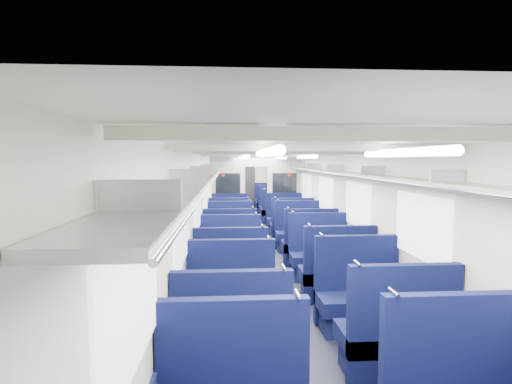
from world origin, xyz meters
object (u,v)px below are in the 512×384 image
Objects in this scene: seat_14 at (230,236)px; seat_25 at (270,205)px; end_door at (247,186)px; seat_17 at (292,228)px; seat_20 at (229,212)px; seat_11 at (319,257)px; seat_10 at (230,261)px; seat_26 at (229,202)px; seat_27 at (267,202)px; seat_23 at (273,208)px; seat_24 at (229,205)px; seat_7 at (359,300)px; seat_13 at (309,247)px; seat_22 at (229,209)px; seat_12 at (230,247)px; seat_15 at (298,235)px; bulkhead at (256,191)px; seat_9 at (337,276)px; seat_16 at (230,228)px; seat_6 at (231,308)px; seat_8 at (231,279)px; seat_4 at (232,351)px; seat_19 at (285,221)px; seat_21 at (277,212)px; seat_5 at (397,340)px; seat_18 at (230,221)px.

seat_25 is at bearing 75.83° from seat_14.
seat_17 is at bearing -84.14° from end_door.
seat_11 is at bearing -75.83° from seat_20.
seat_20 is (0.00, 6.71, 0.00)m from seat_10.
seat_26 is 1.66m from seat_27.
seat_24 is (-1.66, 1.12, 0.00)m from seat_23.
seat_7 is at bearing -90.00° from seat_11.
seat_22 is (-1.66, 6.77, 0.00)m from seat_13.
seat_12 and seat_15 have the same top height.
seat_20 is (-0.83, 1.52, -0.85)m from bulkhead.
seat_9 and seat_17 have the same top height.
seat_17 is (0.83, -8.09, -0.62)m from end_door.
seat_16 is at bearing 174.32° from seat_17.
seat_8 is (0.00, 1.20, 0.00)m from seat_6.
seat_8 is at bearing 90.00° from seat_4.
seat_11 is 8.92m from seat_24.
seat_10 and seat_15 have the same top height.
seat_19 is at bearing -83.00° from end_door.
seat_10 is at bearing -90.00° from seat_12.
seat_6 is at bearing 90.00° from seat_4.
seat_24 is at bearing 126.95° from seat_21.
seat_22 is (-1.66, 1.15, 0.00)m from seat_21.
seat_5 is at bearing -90.00° from seat_11.
seat_14 and seat_23 have the same top height.
seat_4 and seat_13 have the same top height.
seat_6 is 1.00× the size of seat_21.
seat_18 is (0.00, 6.98, 0.00)m from seat_6.
seat_11 is 3.80m from seat_16.
seat_12 and seat_20 have the same top height.
seat_5 and seat_27 have the same top height.
seat_25 is (0.00, 1.20, 0.00)m from seat_23.
seat_19 is at bearing 90.00° from seat_11.
seat_10 is at bearing -90.00° from seat_16.
seat_26 is at bearing 90.00° from seat_12.
seat_6 is at bearing -90.00° from seat_14.
seat_16 is at bearing -90.00° from seat_18.
seat_25 is at bearing 90.00° from seat_17.
seat_11 is 1.00× the size of seat_18.
seat_18 is at bearing 90.00° from seat_6.
seat_14 and seat_18 have the same top height.
bulkhead is 5.19m from seat_11.
end_door reaches higher than seat_23.
seat_21 is (1.66, 6.69, 0.00)m from seat_10.
seat_21 is 3.54m from seat_27.
seat_7 is 1.00× the size of seat_8.
seat_12 and seat_14 have the same top height.
seat_19 is at bearing 90.00° from seat_7.
seat_26 is at bearing 90.00° from seat_4.
seat_4 and seat_5 have the same top height.
bulkhead is at bearing -107.77° from seat_23.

